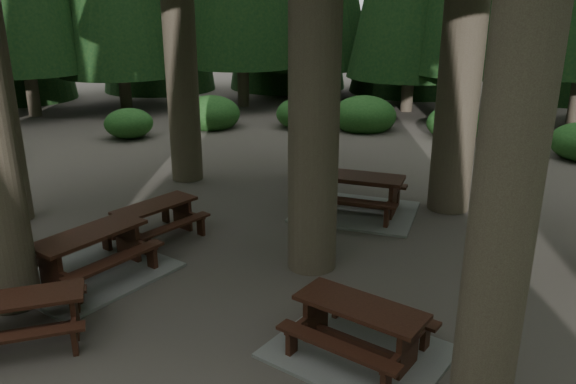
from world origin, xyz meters
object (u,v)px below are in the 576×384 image
at_px(picnic_table_b, 156,216).
at_px(picnic_table_f, 93,261).
at_px(picnic_table_e, 24,311).
at_px(picnic_table_a, 359,338).
at_px(picnic_table_c, 356,200).

bearing_deg(picnic_table_b, picnic_table_f, -164.65).
height_order(picnic_table_b, picnic_table_f, picnic_table_f).
relative_size(picnic_table_b, picnic_table_e, 0.95).
bearing_deg(picnic_table_a, picnic_table_c, 120.19).
xyz_separation_m(picnic_table_b, picnic_table_e, (0.63, -3.59, -0.02)).
bearing_deg(picnic_table_c, picnic_table_e, -116.19).
height_order(picnic_table_c, picnic_table_f, picnic_table_c).
bearing_deg(picnic_table_b, picnic_table_c, -31.62).
bearing_deg(picnic_table_b, picnic_table_e, -156.40).
relative_size(picnic_table_e, picnic_table_f, 0.74).
distance_m(picnic_table_e, picnic_table_f, 1.93).
distance_m(picnic_table_a, picnic_table_e, 4.52).
distance_m(picnic_table_a, picnic_table_b, 5.20).
bearing_deg(picnic_table_c, picnic_table_a, -76.37).
bearing_deg(picnic_table_e, picnic_table_b, 56.24).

